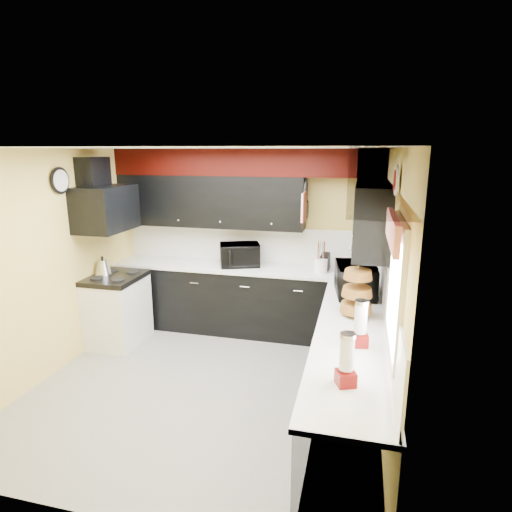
% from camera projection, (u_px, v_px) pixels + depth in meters
% --- Properties ---
extents(ground, '(3.60, 3.60, 0.00)m').
position_uv_depth(ground, '(207.00, 385.00, 4.64)').
color(ground, gray).
rests_on(ground, ground).
extents(wall_back, '(3.60, 0.06, 2.50)m').
position_uv_depth(wall_back, '(249.00, 240.00, 6.03)').
color(wall_back, '#E0C666').
rests_on(wall_back, ground).
extents(wall_right, '(0.06, 3.60, 2.50)m').
position_uv_depth(wall_right, '(389.00, 288.00, 3.92)').
color(wall_right, '#E0C666').
rests_on(wall_right, ground).
extents(wall_left, '(0.06, 3.60, 2.50)m').
position_uv_depth(wall_left, '(51.00, 264.00, 4.75)').
color(wall_left, '#E0C666').
rests_on(wall_left, ground).
extents(ceiling, '(3.60, 3.60, 0.06)m').
position_uv_depth(ceiling, '(200.00, 148.00, 4.03)').
color(ceiling, white).
rests_on(ceiling, wall_back).
extents(cab_back, '(3.60, 0.60, 0.90)m').
position_uv_depth(cab_back, '(244.00, 300.00, 5.94)').
color(cab_back, black).
rests_on(cab_back, ground).
extents(cab_right, '(0.60, 3.00, 0.90)m').
position_uv_depth(cab_right, '(350.00, 379.00, 3.90)').
color(cab_right, black).
rests_on(cab_right, ground).
extents(counter_back, '(3.62, 0.64, 0.04)m').
position_uv_depth(counter_back, '(243.00, 268.00, 5.83)').
color(counter_back, white).
rests_on(counter_back, cab_back).
extents(counter_right, '(0.64, 3.02, 0.04)m').
position_uv_depth(counter_right, '(352.00, 331.00, 3.78)').
color(counter_right, white).
rests_on(counter_right, cab_right).
extents(splash_back, '(3.60, 0.02, 0.50)m').
position_uv_depth(splash_back, '(249.00, 244.00, 6.04)').
color(splash_back, white).
rests_on(splash_back, counter_back).
extents(splash_right, '(0.02, 3.60, 0.50)m').
position_uv_depth(splash_right, '(387.00, 294.00, 3.93)').
color(splash_right, white).
rests_on(splash_right, counter_right).
extents(upper_back, '(2.60, 0.35, 0.70)m').
position_uv_depth(upper_back, '(210.00, 201.00, 5.85)').
color(upper_back, black).
rests_on(upper_back, wall_back).
extents(upper_right, '(0.35, 1.80, 0.70)m').
position_uv_depth(upper_right, '(371.00, 214.00, 4.67)').
color(upper_right, black).
rests_on(upper_right, wall_right).
extents(soffit_back, '(3.60, 0.36, 0.35)m').
position_uv_depth(soffit_back, '(245.00, 162.00, 5.60)').
color(soffit_back, black).
rests_on(soffit_back, wall_back).
extents(soffit_right, '(0.36, 3.24, 0.35)m').
position_uv_depth(soffit_right, '(377.00, 169.00, 3.53)').
color(soffit_right, black).
rests_on(soffit_right, wall_right).
extents(stove, '(0.60, 0.75, 0.86)m').
position_uv_depth(stove, '(118.00, 311.00, 5.59)').
color(stove, white).
rests_on(stove, ground).
extents(cooktop, '(0.62, 0.77, 0.06)m').
position_uv_depth(cooktop, '(115.00, 278.00, 5.48)').
color(cooktop, black).
rests_on(cooktop, stove).
extents(hood, '(0.50, 0.78, 0.55)m').
position_uv_depth(hood, '(106.00, 208.00, 5.27)').
color(hood, black).
rests_on(hood, wall_left).
extents(hood_duct, '(0.24, 0.40, 0.40)m').
position_uv_depth(hood_duct, '(93.00, 174.00, 5.20)').
color(hood_duct, black).
rests_on(hood_duct, wall_left).
extents(window, '(0.03, 0.86, 0.96)m').
position_uv_depth(window, '(396.00, 286.00, 3.00)').
color(window, white).
rests_on(window, wall_right).
extents(valance, '(0.04, 0.88, 0.20)m').
position_uv_depth(valance, '(393.00, 230.00, 2.92)').
color(valance, red).
rests_on(valance, wall_right).
extents(pan_top, '(0.03, 0.22, 0.40)m').
position_uv_depth(pan_top, '(306.00, 189.00, 5.42)').
color(pan_top, black).
rests_on(pan_top, upper_back).
extents(pan_mid, '(0.03, 0.28, 0.46)m').
position_uv_depth(pan_mid, '(304.00, 210.00, 5.36)').
color(pan_mid, black).
rests_on(pan_mid, upper_back).
extents(pan_low, '(0.03, 0.24, 0.42)m').
position_uv_depth(pan_low, '(307.00, 210.00, 5.61)').
color(pan_low, black).
rests_on(pan_low, upper_back).
extents(cut_board, '(0.03, 0.26, 0.35)m').
position_uv_depth(cut_board, '(304.00, 207.00, 5.23)').
color(cut_board, white).
rests_on(cut_board, upper_back).
extents(baskets, '(0.27, 0.27, 0.50)m').
position_uv_depth(baskets, '(357.00, 291.00, 4.05)').
color(baskets, brown).
rests_on(baskets, upper_right).
extents(clock, '(0.03, 0.30, 0.30)m').
position_uv_depth(clock, '(60.00, 181.00, 4.76)').
color(clock, black).
rests_on(clock, wall_left).
extents(deco_plate, '(0.03, 0.24, 0.24)m').
position_uv_depth(deco_plate, '(397.00, 180.00, 3.35)').
color(deco_plate, white).
rests_on(deco_plate, wall_right).
extents(toaster_oven, '(0.64, 0.59, 0.30)m').
position_uv_depth(toaster_oven, '(240.00, 255.00, 5.83)').
color(toaster_oven, black).
rests_on(toaster_oven, counter_back).
extents(microwave, '(0.50, 0.66, 0.34)m').
position_uv_depth(microwave, '(356.00, 280.00, 4.65)').
color(microwave, black).
rests_on(microwave, counter_right).
extents(utensil_crock, '(0.18, 0.18, 0.18)m').
position_uv_depth(utensil_crock, '(321.00, 266.00, 5.51)').
color(utensil_crock, white).
rests_on(utensil_crock, counter_back).
extents(knife_block, '(0.12, 0.16, 0.23)m').
position_uv_depth(knife_block, '(325.00, 262.00, 5.60)').
color(knife_block, black).
rests_on(knife_block, counter_back).
extents(kettle, '(0.22, 0.22, 0.19)m').
position_uv_depth(kettle, '(103.00, 267.00, 5.51)').
color(kettle, '#A4A4A8').
rests_on(kettle, cooktop).
extents(dispenser_a, '(0.15, 0.15, 0.35)m').
position_uv_depth(dispenser_a, '(360.00, 325.00, 3.43)').
color(dispenser_a, '#740800').
rests_on(dispenser_a, counter_right).
extents(dispenser_b, '(0.16, 0.16, 0.33)m').
position_uv_depth(dispenser_b, '(346.00, 362.00, 2.85)').
color(dispenser_b, '#650C00').
rests_on(dispenser_b, counter_right).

